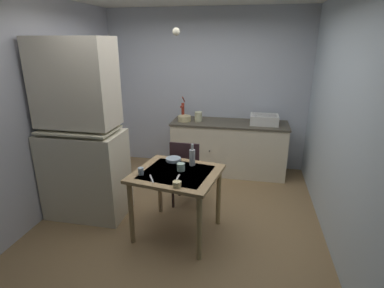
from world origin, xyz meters
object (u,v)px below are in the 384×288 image
Objects in this scene: sink_basin at (264,119)px; dining_table at (177,181)px; teacup_cream at (177,184)px; hutch_cabinet at (82,138)px; mixing_bowl_counter at (185,118)px; hand_pump at (183,110)px; chair_far_side at (187,172)px; glass_bottle at (192,157)px; serving_bowl_wide at (173,159)px.

dining_table is at bearing -117.42° from sink_basin.
dining_table is at bearing 104.96° from teacup_cream.
hutch_cabinet is 1.30m from dining_table.
mixing_bowl_counter is 0.21× the size of dining_table.
teacup_cream is at bearing -78.51° from hand_pump.
glass_bottle is (0.15, -0.41, 0.39)m from chair_far_side.
mixing_bowl_counter is at bearing 100.71° from teacup_cream.
glass_bottle reaches higher than dining_table.
hutch_cabinet is 1.15m from serving_bowl_wide.
hutch_cabinet is 2.13× the size of dining_table.
sink_basin reaches higher than teacup_cream.
chair_far_side is 5.10× the size of serving_bowl_wide.
sink_basin is 1.70× the size of glass_bottle.
dining_table is 0.39m from teacup_cream.
sink_basin is at bearing 62.58° from dining_table.
hand_pump reaches higher than serving_bowl_wide.
teacup_cream is (0.11, -0.98, 0.32)m from chair_far_side.
mixing_bowl_counter reaches higher than serving_bowl_wide.
teacup_cream is 0.34× the size of glass_bottle.
sink_basin is 2.03× the size of mixing_bowl_counter.
hand_pump reaches higher than teacup_cream.
hutch_cabinet reaches higher than sink_basin.
mixing_bowl_counter is 1.31m from chair_far_side.
hutch_cabinet reaches higher than hand_pump.
teacup_cream is (0.21, -0.66, 0.01)m from serving_bowl_wide.
hand_pump is 1.78m from glass_bottle.
chair_far_side reaches higher than dining_table.
serving_bowl_wide is (1.11, 0.12, -0.24)m from hutch_cabinet.
glass_bottle is (1.36, 0.03, -0.15)m from hutch_cabinet.
dining_table is 0.66m from chair_far_side.
dining_table is at bearing -79.14° from hand_pump.
hutch_cabinet reaches higher than serving_bowl_wide.
teacup_cream reaches higher than dining_table.
hand_pump is (-1.35, 0.05, 0.09)m from sink_basin.
hutch_cabinet is 5.64× the size of hand_pump.
mixing_bowl_counter is at bearing 99.90° from dining_table.
mixing_bowl_counter is at bearing 103.93° from chair_far_side.
teacup_cream reaches higher than serving_bowl_wide.
mixing_bowl_counter is 2.22m from teacup_cream.
hutch_cabinet is at bearing 157.66° from teacup_cream.
mixing_bowl_counter is at bearing 105.72° from glass_bottle.
hand_pump is 1.65m from serving_bowl_wide.
serving_bowl_wide is at bearing -82.39° from mixing_bowl_counter.
hand_pump is 4.48× the size of teacup_cream.
hand_pump is at bearing 98.91° from serving_bowl_wide.
hutch_cabinet reaches higher than dining_table.
chair_far_side is at bearing -74.97° from hand_pump.
mixing_bowl_counter is (0.91, 1.63, -0.11)m from hutch_cabinet.
mixing_bowl_counter is (-1.30, -0.05, -0.03)m from sink_basin.
sink_basin is 1.30m from mixing_bowl_counter.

